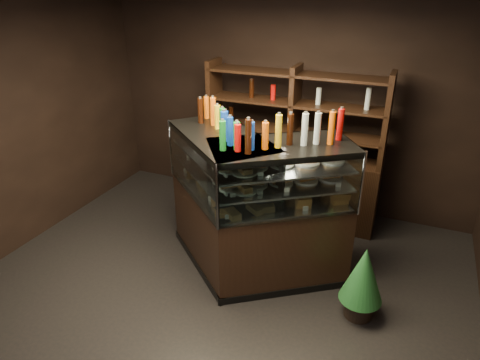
% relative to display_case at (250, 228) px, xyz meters
% --- Properties ---
extents(ground, '(5.00, 5.00, 0.00)m').
position_rel_display_case_xyz_m(ground, '(-0.18, -0.77, -0.51)').
color(ground, black).
rests_on(ground, ground).
extents(room_shell, '(5.02, 5.02, 3.01)m').
position_rel_display_case_xyz_m(room_shell, '(-0.18, -0.77, 1.44)').
color(room_shell, black).
rests_on(room_shell, ground).
extents(display_case, '(2.17, 1.44, 1.52)m').
position_rel_display_case_xyz_m(display_case, '(0.00, 0.00, 0.00)').
color(display_case, black).
rests_on(display_case, ground).
extents(food_display, '(1.77, 0.95, 0.46)m').
position_rel_display_case_xyz_m(food_display, '(-0.00, -0.00, 0.67)').
color(food_display, gold).
rests_on(food_display, display_case).
extents(bottles_top, '(1.60, 0.81, 0.30)m').
position_rel_display_case_xyz_m(bottles_top, '(0.00, 0.00, 1.14)').
color(bottles_top, '#0F38B2').
rests_on(bottles_top, display_case).
extents(potted_conifer, '(0.40, 0.40, 0.85)m').
position_rel_display_case_xyz_m(potted_conifer, '(1.23, -0.28, -0.02)').
color(potted_conifer, black).
rests_on(potted_conifer, ground).
extents(back_shelving, '(2.21, 0.44, 2.00)m').
position_rel_display_case_xyz_m(back_shelving, '(0.06, 1.28, 0.11)').
color(back_shelving, black).
rests_on(back_shelving, ground).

